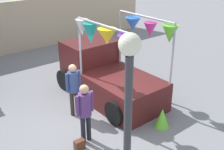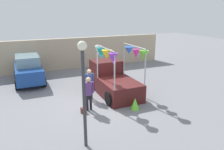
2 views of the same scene
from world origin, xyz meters
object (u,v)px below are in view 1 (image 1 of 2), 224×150
Objects in this scene: person_vendor at (73,85)px; handbag at (79,145)px; person_customer at (85,108)px; street_lamp at (128,120)px; vendor_truck at (105,72)px; folded_kite_bundle_lime at (162,118)px.

person_vendor reaches higher than handbag.
street_lamp reaches higher than person_customer.
folded_kite_bundle_lime is (0.06, -2.70, -0.59)m from vendor_truck.
person_customer reaches higher than folded_kite_bundle_lime.
folded_kite_bundle_lime is at bearing -14.58° from handbag.
street_lamp is 6.46× the size of folded_kite_bundle_lime.
person_customer is at bearing 158.41° from folded_kite_bundle_lime.
person_customer is at bearing 69.71° from street_lamp.
folded_kite_bundle_lime is at bearing 31.80° from street_lamp.
vendor_truck is at bearing 56.18° from street_lamp.
person_vendor is (0.50, 1.39, 0.00)m from person_customer.
vendor_truck reaches higher than handbag.
folded_kite_bundle_lime is (3.19, 1.98, -2.23)m from street_lamp.
person_vendor is (-1.59, -0.46, 0.16)m from vendor_truck.
vendor_truck reaches higher than folded_kite_bundle_lime.
person_customer is 0.99m from handbag.
vendor_truck is 2.39× the size of person_customer.
vendor_truck is at bearing 91.24° from folded_kite_bundle_lime.
person_vendor is 0.45× the size of street_lamp.
vendor_truck is at bearing 41.53° from person_customer.
street_lamp is (-1.05, -2.83, 1.49)m from person_customer.
handbag is 0.07× the size of street_lamp.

